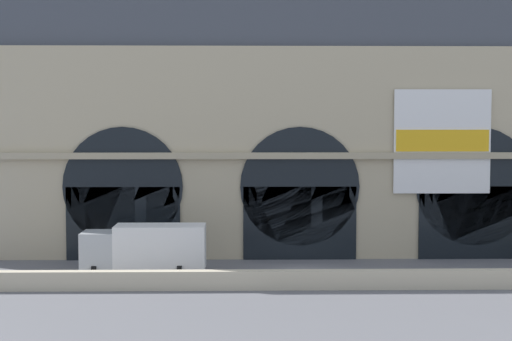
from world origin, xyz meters
The scene contains 4 objects.
ground_plane centered at (0.00, 0.00, 0.00)m, with size 200.00×200.00×0.00m, color slate.
quay_parapet_wall centered at (0.00, -4.41, 0.54)m, with size 90.00×0.70×1.08m, color beige.
station_building centered at (0.04, 7.35, 9.31)m, with size 50.50×5.06×19.26m.
box_truck_midwest centered at (-9.84, -0.40, 1.70)m, with size 7.50×2.91×3.12m.
Camera 1 is at (-4.00, -46.87, 9.40)m, focal length 53.71 mm.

